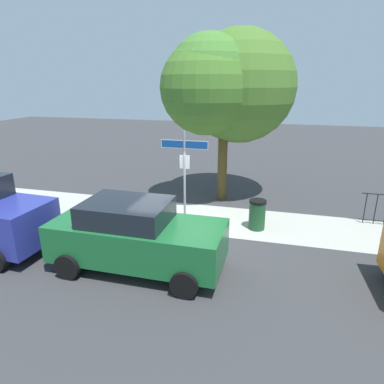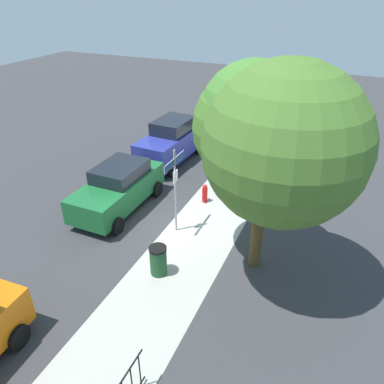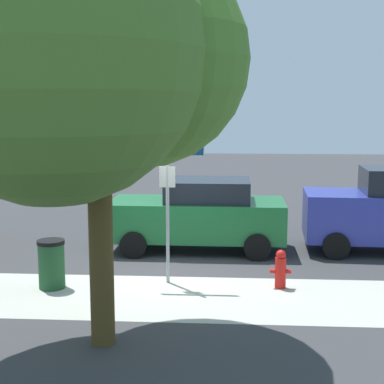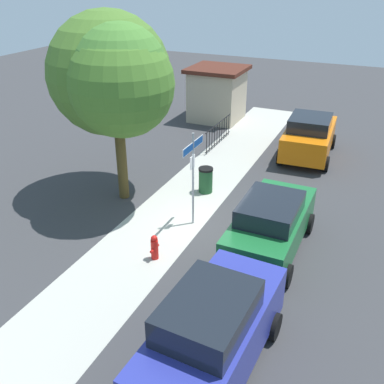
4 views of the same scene
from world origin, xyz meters
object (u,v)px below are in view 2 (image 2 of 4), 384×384
at_px(car_blue, 171,141).
at_px(fire_hydrant, 205,193).
at_px(street_sign, 175,177).
at_px(car_green, 118,188).
at_px(shade_tree, 269,134).
at_px(trash_bin, 158,260).

relative_size(car_blue, fire_hydrant, 5.65).
distance_m(street_sign, car_green, 3.04).
height_order(shade_tree, trash_bin, shade_tree).
bearing_deg(fire_hydrant, street_sign, -4.98).
height_order(street_sign, trash_bin, street_sign).
height_order(car_green, fire_hydrant, car_green).
distance_m(street_sign, trash_bin, 2.87).
relative_size(street_sign, trash_bin, 3.22).
xyz_separation_m(car_green, trash_bin, (2.78, 3.22, -0.41)).
xyz_separation_m(car_blue, car_green, (4.84, 0.10, -0.13)).
xyz_separation_m(shade_tree, car_green, (-1.20, -5.85, -3.51)).
relative_size(fire_hydrant, trash_bin, 0.80).
bearing_deg(car_green, car_blue, -178.38).
height_order(car_blue, fire_hydrant, car_blue).
bearing_deg(car_blue, car_green, 4.23).
relative_size(car_green, fire_hydrant, 5.56).
distance_m(street_sign, shade_tree, 3.93).
bearing_deg(street_sign, car_blue, -152.14).
bearing_deg(car_blue, shade_tree, 47.65).
bearing_deg(shade_tree, street_sign, -102.65).
distance_m(car_blue, trash_bin, 8.32).
relative_size(car_blue, trash_bin, 4.49).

